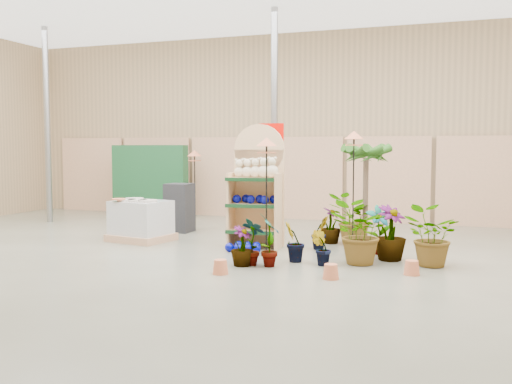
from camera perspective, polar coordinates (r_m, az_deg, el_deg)
room at (r=9.04m, az=-3.04°, el=7.46°), size 15.20×12.10×4.70m
display_shelf at (r=9.99m, az=0.15°, el=0.13°), size 0.95×0.65×2.16m
teddy_bears at (r=9.86m, az=0.14°, el=2.28°), size 0.80×0.22×0.35m
gazing_balls_shelf at (r=9.88m, az=-0.08°, el=-0.72°), size 0.79×0.27×0.15m
gazing_balls_floor at (r=9.59m, az=-1.13°, el=-5.53°), size 0.63×0.39×0.15m
pallet_stack at (r=10.86m, az=-11.43°, el=-2.84°), size 1.21×1.07×0.79m
charcoal_planters at (r=11.87m, az=-7.66°, el=-1.57°), size 0.50×0.50×1.00m
trellis_stock at (r=14.58m, az=-10.57°, el=1.09°), size 2.00×0.30×1.80m
offer_sign at (r=10.95m, az=1.53°, el=3.57°), size 0.50×0.08×2.20m
bird_table_front at (r=9.02m, az=1.06°, el=4.62°), size 0.34×0.34×1.90m
bird_table_right at (r=9.92m, az=9.77°, el=5.21°), size 0.34×0.34×2.02m
bird_table_back at (r=13.12m, az=-6.17°, el=3.64°), size 0.34×0.34×1.68m
palm at (r=10.59m, az=10.96°, el=3.85°), size 0.70×0.70×1.91m
potted_plant_0 at (r=8.44m, az=-0.32°, el=-4.97°), size 0.45×0.38×0.71m
potted_plant_1 at (r=8.69m, az=3.82°, el=-5.00°), size 0.39×0.43×0.63m
potted_plant_2 at (r=8.63m, az=10.12°, el=-4.06°), size 0.95×0.86×0.94m
potted_plant_3 at (r=9.05m, az=13.28°, el=-4.00°), size 0.67×0.67×0.86m
potted_plant_4 at (r=9.50m, az=12.20°, el=-3.73°), size 0.51×0.46×0.80m
potted_plant_5 at (r=9.84m, az=6.43°, el=-4.04°), size 0.40×0.41×0.58m
potted_plant_6 at (r=10.29m, az=9.60°, el=-2.75°), size 1.09×1.07×0.92m
potted_plant_7 at (r=8.42m, az=-1.41°, el=-5.43°), size 0.39×0.39×0.59m
potted_plant_8 at (r=8.33m, az=1.37°, el=-4.85°), size 0.39×0.48×0.79m
potted_plant_9 at (r=8.50m, az=6.54°, el=-5.58°), size 0.33×0.28×0.52m
potted_plant_10 at (r=8.74m, az=16.92°, el=-4.27°), size 0.89×0.80×0.89m
potted_plant_11 at (r=10.46m, az=7.48°, el=-3.33°), size 0.41×0.41×0.66m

